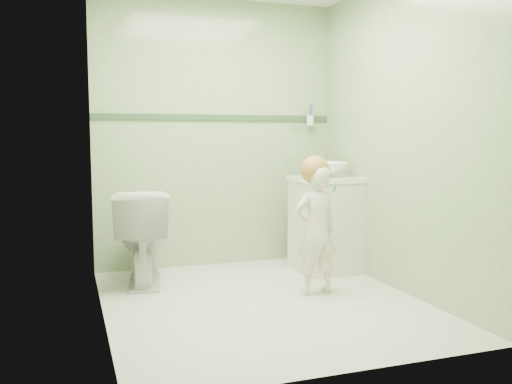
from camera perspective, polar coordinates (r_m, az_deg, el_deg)
name	(u,v)px	position (r m, az deg, el deg)	size (l,w,h in m)	color
ground	(263,302)	(4.03, 0.71, -11.32)	(2.50, 2.50, 0.00)	beige
room_shell	(263,134)	(3.84, 0.73, 6.02)	(2.50, 2.54, 2.40)	#86AF7C
trim_stripe	(217,117)	(5.03, -4.08, 7.70)	(2.20, 0.02, 0.05)	#315032
vanity	(326,226)	(4.88, 7.24, -3.47)	(0.52, 0.50, 0.80)	silver
counter	(327,179)	(4.83, 7.30, 1.33)	(0.54, 0.52, 0.04)	white
basin	(327,170)	(4.83, 7.32, 2.32)	(0.37, 0.37, 0.13)	white
faucet	(318,159)	(4.99, 6.39, 3.37)	(0.03, 0.13, 0.18)	silver
cup_holder	(310,120)	(5.28, 5.57, 7.41)	(0.26, 0.07, 0.21)	silver
toilet	(143,236)	(4.53, -11.65, -4.49)	(0.43, 0.75, 0.77)	white
toddler	(316,230)	(4.15, 6.20, -3.94)	(0.35, 0.23, 0.97)	beige
hair_cap	(315,170)	(4.12, 6.13, 2.28)	(0.22, 0.22, 0.22)	#A37236
teal_toothbrush	(334,188)	(4.04, 8.05, 0.46)	(0.11, 0.14, 0.08)	#0D9063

